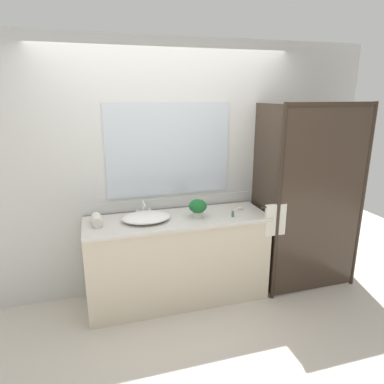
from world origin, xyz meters
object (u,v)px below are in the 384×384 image
Objects in this scene: faucet at (144,210)px; rolled_towel_near_edge at (97,220)px; sink_basin at (146,217)px; potted_plant at (198,207)px; soap_dish at (240,209)px; amenity_bottle_conditioner at (192,207)px; amenity_bottle_shampoo at (233,214)px.

rolled_towel_near_edge is (-0.45, -0.14, -0.00)m from faucet.
sink_basin is 2.56× the size of potted_plant.
soap_dish is 1.08× the size of amenity_bottle_conditioner.
soap_dish is at bearing 8.97° from potted_plant.
faucet reaches higher than rolled_towel_near_edge.
soap_dish is at bearing 0.39° from rolled_towel_near_edge.
amenity_bottle_shampoo is at bearing -8.78° from sink_basin.
amenity_bottle_shampoo is (0.33, -0.09, -0.07)m from potted_plant.
soap_dish is (0.99, -0.13, -0.04)m from faucet.
amenity_bottle_conditioner reaches higher than soap_dish.
rolled_towel_near_edge is (-0.45, 0.03, 0.01)m from sink_basin.
potted_plant is at bearing -4.44° from sink_basin.
rolled_towel_near_edge is at bearing 173.06° from amenity_bottle_shampoo.
faucet is at bearing 179.31° from amenity_bottle_conditioner.
soap_dish is at bearing -13.79° from amenity_bottle_conditioner.
rolled_towel_near_edge is at bearing -179.61° from soap_dish.
amenity_bottle_shampoo reaches higher than soap_dish.
potted_plant is 2.55× the size of amenity_bottle_shampoo.
potted_plant is 0.50m from soap_dish.
rolled_towel_near_edge reaches higher than amenity_bottle_conditioner.
amenity_bottle_conditioner is (0.50, 0.16, 0.01)m from sink_basin.
sink_basin is 5.01× the size of amenity_bottle_conditioner.
soap_dish is at bearing 2.19° from sink_basin.
rolled_towel_near_edge is at bearing 175.99° from potted_plant.
amenity_bottle_shampoo is (0.84, -0.29, -0.02)m from faucet.
soap_dish is (0.99, 0.04, -0.02)m from sink_basin.
sink_basin is 0.16m from faucet.
amenity_bottle_conditioner is (0.50, -0.01, -0.01)m from faucet.
amenity_bottle_conditioner is 1.31× the size of amenity_bottle_shampoo.
rolled_towel_near_edge is (-0.96, 0.07, -0.06)m from potted_plant.
amenity_bottle_conditioner is (-0.49, 0.12, 0.03)m from soap_dish.
amenity_bottle_conditioner is 0.96m from rolled_towel_near_edge.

